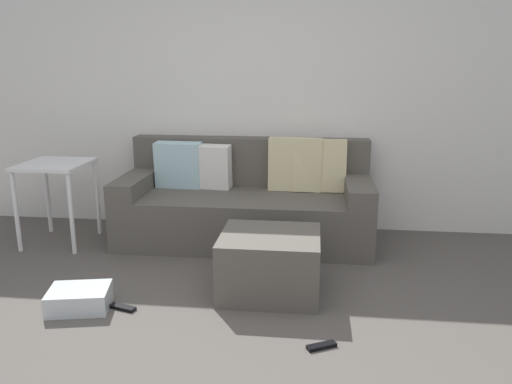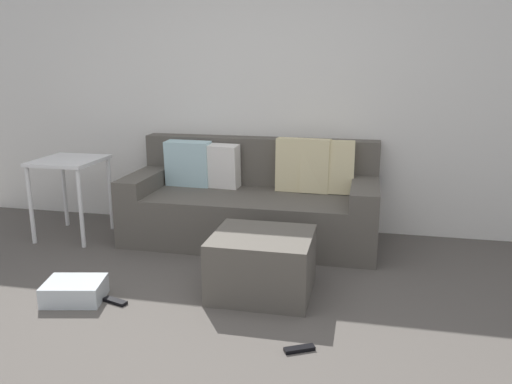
% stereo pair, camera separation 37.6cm
% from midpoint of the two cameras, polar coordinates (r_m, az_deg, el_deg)
% --- Properties ---
extents(ground_plane, '(7.83, 7.83, 0.00)m').
position_cam_midpoint_polar(ground_plane, '(2.86, -9.78, -18.45)').
color(ground_plane, '#544F49').
extents(wall_back, '(6.02, 0.10, 2.47)m').
position_cam_midpoint_polar(wall_back, '(4.79, -2.20, 10.68)').
color(wall_back, silver).
rests_on(wall_back, ground_plane).
extents(couch_sectional, '(2.16, 0.91, 0.89)m').
position_cam_midpoint_polar(couch_sectional, '(4.52, -3.44, -1.19)').
color(couch_sectional, '#59544C').
rests_on(couch_sectional, ground_plane).
extents(ottoman, '(0.67, 0.60, 0.42)m').
position_cam_midpoint_polar(ottoman, '(3.50, -1.53, -8.00)').
color(ottoman, '#59544C').
rests_on(ottoman, ground_plane).
extents(storage_bin, '(0.43, 0.36, 0.14)m').
position_cam_midpoint_polar(storage_bin, '(3.58, -22.00, -11.01)').
color(storage_bin, silver).
rests_on(storage_bin, ground_plane).
extents(side_table, '(0.53, 0.57, 0.71)m').
position_cam_midpoint_polar(side_table, '(4.74, -23.52, 1.66)').
color(side_table, white).
rests_on(side_table, ground_plane).
extents(remote_near_ottoman, '(0.17, 0.12, 0.02)m').
position_cam_midpoint_polar(remote_near_ottoman, '(2.95, 3.55, -16.83)').
color(remote_near_ottoman, black).
rests_on(remote_near_ottoman, ground_plane).
extents(remote_by_storage_bin, '(0.18, 0.10, 0.02)m').
position_cam_midpoint_polar(remote_by_storage_bin, '(3.51, -17.69, -12.22)').
color(remote_by_storage_bin, black).
rests_on(remote_by_storage_bin, ground_plane).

